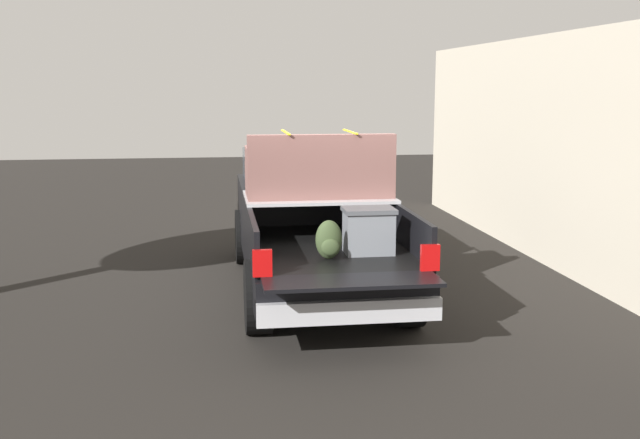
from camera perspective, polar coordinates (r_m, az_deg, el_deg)
ground_plane at (r=10.46m, az=-0.46°, el=-5.36°), size 40.00×40.00×0.00m
pickup_truck at (r=10.61m, az=-0.71°, el=0.15°), size 6.05×2.06×2.23m
building_facade at (r=12.84m, az=16.60°, el=5.28°), size 11.03×0.36×3.61m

